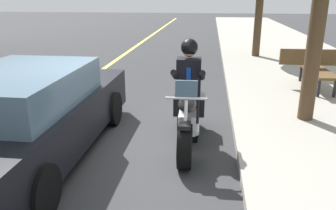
{
  "coord_description": "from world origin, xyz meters",
  "views": [
    {
      "loc": [
        5.23,
        1.52,
        2.43
      ],
      "look_at": [
        0.19,
        0.9,
        0.75
      ],
      "focal_mm": 36.24,
      "sensor_mm": 36.0,
      "label": 1
    }
  ],
  "objects_px": {
    "bench_sidewalk": "(317,66)",
    "rider_main": "(189,81)",
    "motorcycle_main": "(188,118)",
    "car_silver": "(28,115)"
  },
  "relations": [
    {
      "from": "bench_sidewalk",
      "to": "rider_main",
      "type": "bearing_deg",
      "value": -42.81
    },
    {
      "from": "bench_sidewalk",
      "to": "car_silver",
      "type": "bearing_deg",
      "value": -51.59
    },
    {
      "from": "rider_main",
      "to": "bench_sidewalk",
      "type": "xyz_separation_m",
      "value": [
        -3.24,
        3.0,
        -0.32
      ]
    },
    {
      "from": "car_silver",
      "to": "rider_main",
      "type": "bearing_deg",
      "value": 113.02
    },
    {
      "from": "rider_main",
      "to": "bench_sidewalk",
      "type": "relative_size",
      "value": 0.96
    },
    {
      "from": "rider_main",
      "to": "bench_sidewalk",
      "type": "height_order",
      "value": "rider_main"
    },
    {
      "from": "motorcycle_main",
      "to": "rider_main",
      "type": "height_order",
      "value": "rider_main"
    },
    {
      "from": "motorcycle_main",
      "to": "rider_main",
      "type": "xyz_separation_m",
      "value": [
        -0.19,
        -0.01,
        0.58
      ]
    },
    {
      "from": "car_silver",
      "to": "bench_sidewalk",
      "type": "bearing_deg",
      "value": 128.41
    },
    {
      "from": "motorcycle_main",
      "to": "car_silver",
      "type": "xyz_separation_m",
      "value": [
        0.8,
        -2.35,
        0.24
      ]
    }
  ]
}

